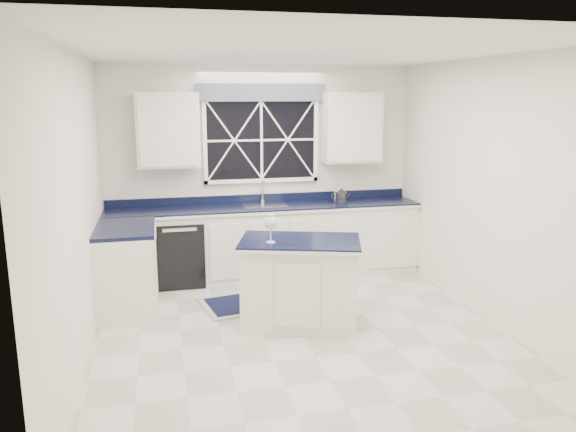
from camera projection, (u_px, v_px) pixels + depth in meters
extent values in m
plane|color=silver|center=(304.00, 337.00, 5.49)|extent=(4.50, 4.50, 0.00)
cube|color=white|center=(261.00, 171.00, 7.34)|extent=(4.00, 0.10, 2.70)
cube|color=white|center=(266.00, 243.00, 7.25)|extent=(3.98, 0.60, 0.90)
cube|color=white|center=(127.00, 270.00, 6.11)|extent=(0.60, 1.00, 0.90)
cube|color=black|center=(266.00, 207.00, 7.15)|extent=(3.98, 0.64, 0.04)
cube|color=black|center=(180.00, 251.00, 7.02)|extent=(0.60, 0.58, 0.82)
cube|color=black|center=(261.00, 140.00, 7.23)|extent=(1.40, 0.02, 1.00)
cube|color=slate|center=(262.00, 92.00, 7.05)|extent=(1.65, 0.04, 0.22)
cube|color=white|center=(168.00, 130.00, 6.81)|extent=(0.75, 0.34, 0.90)
cube|color=white|center=(352.00, 128.00, 7.32)|extent=(0.75, 0.34, 0.90)
cylinder|color=#BCBCBE|center=(263.00, 201.00, 7.35)|extent=(0.05, 0.05, 0.04)
cylinder|color=#BCBCBE|center=(262.00, 190.00, 7.32)|extent=(0.02, 0.02, 0.28)
cylinder|color=#BCBCBE|center=(264.00, 182.00, 7.21)|extent=(0.02, 0.18, 0.02)
cube|color=white|center=(300.00, 284.00, 5.74)|extent=(1.29, 0.97, 0.86)
cube|color=black|center=(300.00, 242.00, 5.65)|extent=(1.36, 1.05, 0.04)
cube|color=#A1A29D|center=(255.00, 302.00, 6.40)|extent=(1.28, 0.91, 0.01)
cube|color=black|center=(255.00, 301.00, 6.40)|extent=(1.13, 0.76, 0.01)
cylinder|color=#2F2F32|center=(341.00, 197.00, 7.40)|extent=(0.19, 0.19, 0.12)
cone|color=#2F2F32|center=(341.00, 190.00, 7.38)|extent=(0.16, 0.16, 0.05)
torus|color=#2F2F32|center=(335.00, 196.00, 7.41)|extent=(0.10, 0.04, 0.10)
cylinder|color=#2F2F32|center=(348.00, 196.00, 7.39)|extent=(0.06, 0.03, 0.08)
cylinder|color=silver|center=(271.00, 242.00, 5.54)|extent=(0.09, 0.09, 0.01)
cylinder|color=silver|center=(271.00, 234.00, 5.52)|extent=(0.02, 0.02, 0.15)
ellipsoid|color=silver|center=(270.00, 222.00, 5.49)|extent=(0.12, 0.12, 0.15)
cylinder|color=#D9C773|center=(270.00, 225.00, 5.50)|extent=(0.10, 0.10, 0.06)
imported|color=silver|center=(338.00, 192.00, 7.50)|extent=(0.12, 0.13, 0.21)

